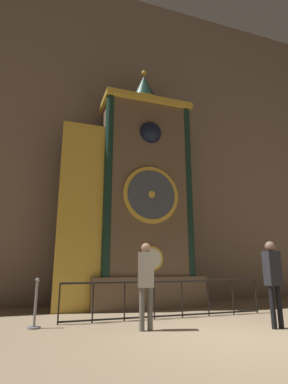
# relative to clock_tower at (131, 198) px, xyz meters

# --- Properties ---
(ground_plane) EXTENTS (28.00, 28.00, 0.00)m
(ground_plane) POSITION_rel_clock_tower_xyz_m (0.76, -4.65, -3.54)
(ground_plane) COLOR #847056
(cathedral_back_wall) EXTENTS (24.00, 0.32, 13.15)m
(cathedral_back_wall) POSITION_rel_clock_tower_xyz_m (0.67, 1.26, 3.03)
(cathedral_back_wall) COLOR #7A6656
(cathedral_back_wall) RESTS_ON ground_plane
(clock_tower) EXTENTS (4.75, 1.83, 8.68)m
(clock_tower) POSITION_rel_clock_tower_xyz_m (0.00, 0.00, 0.00)
(clock_tower) COLOR brown
(clock_tower) RESTS_ON ground_plane
(railing_fence) EXTENTS (5.46, 0.05, 0.92)m
(railing_fence) POSITION_rel_clock_tower_xyz_m (0.38, -2.19, -3.02)
(railing_fence) COLOR black
(railing_fence) RESTS_ON ground_plane
(visitor_near) EXTENTS (0.39, 0.32, 1.78)m
(visitor_near) POSITION_rel_clock_tower_xyz_m (-0.65, -3.40, -2.47)
(visitor_near) COLOR #58554F
(visitor_near) RESTS_ON ground_plane
(visitor_far) EXTENTS (0.35, 0.24, 1.83)m
(visitor_far) POSITION_rel_clock_tower_xyz_m (2.07, -4.11, -2.42)
(visitor_far) COLOR black
(visitor_far) RESTS_ON ground_plane
(stanchion_post) EXTENTS (0.28, 0.28, 1.03)m
(stanchion_post) POSITION_rel_clock_tower_xyz_m (-2.83, -2.42, -3.20)
(stanchion_post) COLOR gray
(stanchion_post) RESTS_ON ground_plane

